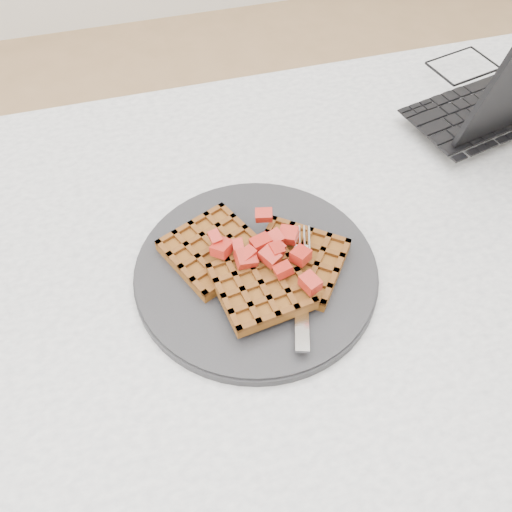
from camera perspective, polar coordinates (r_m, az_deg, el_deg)
The scene contains 7 objects.
ground at distance 1.41m, azimuth 2.45°, elevation -19.17°, with size 4.00×4.00×0.00m, color tan.
table at distance 0.84m, azimuth 3.92°, elevation -4.72°, with size 1.20×0.80×0.75m.
plate at distance 0.72m, azimuth 0.00°, elevation -1.59°, with size 0.31×0.31×0.02m, color black.
waffles at distance 0.70m, azimuth 0.10°, elevation -0.88°, with size 0.24×0.20×0.03m.
strawberry_pile at distance 0.68m, azimuth 0.00°, elevation 0.73°, with size 0.15×0.15×0.02m, color #8E0B06, non-canonical shape.
fork at distance 0.69m, azimuth 4.54°, elevation -2.63°, with size 0.02×0.18×0.02m, color silver, non-canonical shape.
laptop at distance 1.03m, azimuth 23.30°, elevation 15.37°, with size 0.38×0.32×0.23m.
Camera 1 is at (-0.18, -0.43, 1.33)m, focal length 40.00 mm.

